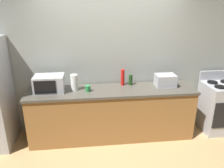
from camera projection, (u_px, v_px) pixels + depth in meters
ground_plane at (115, 149)px, 3.63m from camera, size 8.00×8.00×0.00m
back_wall at (109, 58)px, 3.93m from camera, size 6.40×0.10×2.70m
counter_run at (112, 113)px, 3.85m from camera, size 2.84×0.64×0.90m
stove_range at (219, 107)px, 4.07m from camera, size 0.60×0.61×1.08m
microwave at (49, 84)px, 3.58m from camera, size 0.48×0.35×0.27m
toaster_oven at (165, 80)px, 3.82m from camera, size 0.34×0.26×0.21m
paper_towel_roll at (74, 82)px, 3.63m from camera, size 0.12×0.12×0.27m
bottle_hot_sauce at (123, 77)px, 3.86m from camera, size 0.07×0.07×0.29m
bottle_wine at (131, 80)px, 3.89m from camera, size 0.07×0.07×0.18m
mug_green at (88, 88)px, 3.61m from camera, size 0.09×0.09×0.10m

